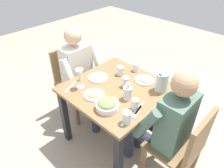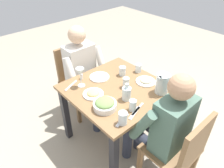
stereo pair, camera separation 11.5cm
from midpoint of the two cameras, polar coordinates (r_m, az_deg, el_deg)
ground_plane at (r=2.47m, az=2.48°, el=-14.50°), size 8.00×8.00×0.00m
dining_table at (r=2.06m, az=2.89°, el=-3.82°), size 0.87×0.87×0.71m
chair_near at (r=1.86m, az=19.91°, el=-16.91°), size 0.40×0.40×0.86m
chair_far at (r=2.60m, az=-8.55°, el=2.04°), size 0.40×0.40×0.86m
diner_near at (r=1.81m, az=15.35°, el=-10.68°), size 0.48×0.53×1.15m
diner_far at (r=2.38m, az=-6.05°, el=2.98°), size 0.48×0.53×1.15m
water_pitcher at (r=1.94m, az=15.31°, el=0.08°), size 0.16×0.12×0.19m
salad_bowl at (r=1.73m, az=-0.06°, el=-5.62°), size 0.20×0.20×0.09m
plate_yoghurt at (r=2.12m, az=-1.90°, el=2.03°), size 0.20×0.20×0.04m
plate_beans at (r=2.09m, az=10.80°, el=0.83°), size 0.19×0.19×0.04m
plate_fries at (r=1.89m, az=-3.44°, el=-2.60°), size 0.19×0.19×0.04m
water_glass_by_pitcher at (r=1.98m, az=5.50°, el=0.36°), size 0.06×0.06×0.10m
water_glass_near_right at (r=2.23m, az=8.73°, el=4.30°), size 0.06×0.06×0.09m
water_glass_far_right at (r=1.73m, az=7.62°, el=-5.84°), size 0.06×0.06×0.10m
water_glass_near_left at (r=2.15m, az=4.40°, el=3.54°), size 0.07×0.07×0.10m
water_glass_far_left at (r=1.60m, az=5.05°, el=-9.34°), size 0.07×0.07×0.11m
wine_glass at (r=1.95m, az=-7.03°, el=2.89°), size 0.08×0.08×0.20m
oil_carafe at (r=1.82m, az=5.81°, el=-2.78°), size 0.08×0.08×0.16m
salt_shaker at (r=2.11m, az=-6.83°, el=2.04°), size 0.03×0.03×0.05m
fork_near at (r=1.66m, az=4.88°, el=-9.87°), size 0.17×0.07×0.01m
knife_near at (r=1.76m, az=8.90°, el=-6.89°), size 0.18×0.06×0.01m
fork_far at (r=1.73m, az=8.10°, el=-7.89°), size 0.17×0.08×0.01m
knife_far at (r=2.03m, az=-9.60°, el=-0.45°), size 0.18×0.09×0.01m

